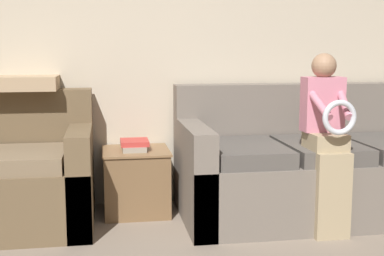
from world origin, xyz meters
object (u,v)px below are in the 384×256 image
side_shelf (136,180)px  throw_pillow (25,83)px  couch_main (311,169)px  book_stack (134,145)px  child_left_seated (327,135)px

side_shelf → throw_pillow: throw_pillow is taller
couch_main → side_shelf: size_ratio=3.95×
book_stack → throw_pillow: size_ratio=0.55×
child_left_seated → book_stack: (-1.24, 0.65, -0.15)m
side_shelf → throw_pillow: (-0.79, 0.12, 0.74)m
book_stack → couch_main: bearing=-9.8°
side_shelf → throw_pillow: bearing=171.2°
couch_main → side_shelf: (-1.30, 0.22, -0.09)m
child_left_seated → book_stack: child_left_seated is taller
side_shelf → throw_pillow: size_ratio=1.04×
couch_main → child_left_seated: (-0.07, -0.42, 0.33)m
book_stack → throw_pillow: 0.92m
throw_pillow → child_left_seated: bearing=-20.8°
couch_main → book_stack: bearing=170.2°
couch_main → book_stack: size_ratio=7.42×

